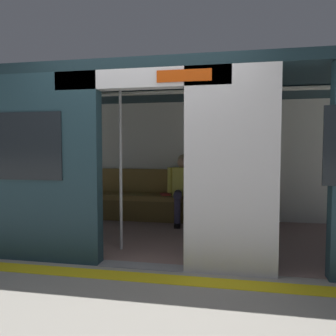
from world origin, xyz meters
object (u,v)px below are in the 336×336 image
at_px(bench_seat, 176,202).
at_px(handbag, 208,191).
at_px(train_car, 160,134).
at_px(person_seated, 183,184).
at_px(book, 165,194).
at_px(grab_pole_far, 188,167).
at_px(grab_pole_door, 121,167).

distance_m(bench_seat, handbag, 0.59).
xyz_separation_m(train_car, person_seated, (-0.20, -0.99, -0.81)).
distance_m(book, grab_pole_far, 1.82).
bearing_deg(handbag, train_car, 60.56).
relative_size(book, grab_pole_far, 0.10).
relative_size(person_seated, grab_pole_far, 0.56).
xyz_separation_m(person_seated, handbag, (-0.41, -0.10, -0.13)).
height_order(bench_seat, book, book).
bearing_deg(train_car, handbag, -119.44).
relative_size(person_seated, book, 5.39).
xyz_separation_m(train_car, grab_pole_far, (-0.48, 0.53, -0.44)).
distance_m(handbag, book, 0.76).
distance_m(train_car, handbag, 1.57).
bearing_deg(person_seated, book, -16.19).
height_order(handbag, grab_pole_door, grab_pole_door).
distance_m(handbag, grab_pole_door, 2.08).
distance_m(book, grab_pole_door, 1.87).
xyz_separation_m(bench_seat, grab_pole_far, (-0.42, 1.57, 0.70)).
bearing_deg(grab_pole_far, person_seated, -79.79).
bearing_deg(book, grab_pole_far, 87.67).
bearing_deg(grab_pole_far, train_car, -47.98).
bearing_deg(book, handbag, 157.17).
bearing_deg(book, bench_seat, 143.69).
bearing_deg(grab_pole_door, grab_pole_far, -169.78).
relative_size(person_seated, handbag, 4.56).
bearing_deg(grab_pole_far, handbag, -94.97).
bearing_deg(train_car, grab_pole_far, 132.02).
bearing_deg(handbag, book, 0.19).
height_order(handbag, book, handbag).
bearing_deg(grab_pole_far, book, -69.31).
distance_m(bench_seat, grab_pole_far, 1.77).
height_order(person_seated, grab_pole_door, grab_pole_door).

